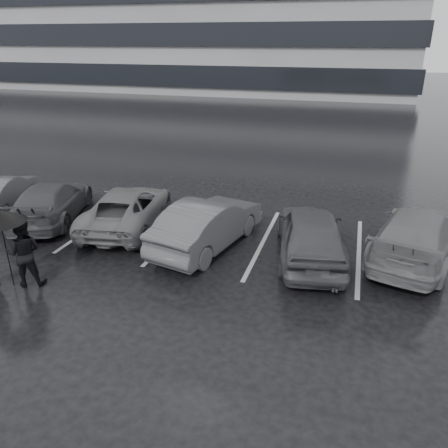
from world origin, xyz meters
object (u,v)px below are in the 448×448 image
Objects in this scene: car_west_c at (51,201)px; pedestrian_right at (24,253)px; car_west_d at (1,193)px; car_west_a at (208,224)px; car_main at (311,233)px; car_west_b at (127,208)px; car_east at (417,235)px.

car_west_c is 4.37m from pedestrian_right.
car_west_a is at bearing 157.46° from car_west_d.
car_west_b is at bearing -16.08° from car_main.
car_west_a reaches higher than car_west_b.
car_west_a is at bearing 24.46° from car_east.
car_east is at bearing 163.49° from car_west_d.
pedestrian_right is (-0.63, -4.01, 0.24)m from car_west_b.
car_west_d is (-5.03, 0.05, -0.01)m from car_west_b.
car_main reaches higher than car_east.
car_west_b is 8.74m from car_east.
car_main is 10.97m from car_west_d.
car_west_c reaches higher than car_west_d.
car_east is (5.77, 0.95, -0.01)m from car_west_a.
pedestrian_right is (-9.36, -4.32, 0.16)m from car_east.
car_west_a is 0.89× the size of car_east.
pedestrian_right is at bearing 100.75° from car_west_c.
car_west_c is 11.48m from car_east.
car_west_c is at bearing 8.13° from car_west_a.
car_west_a is at bearing 157.80° from car_west_b.
car_west_a is 8.03m from car_west_d.
car_west_c is 2.57× the size of pedestrian_right.
car_west_a is 5.72m from car_west_c.
car_west_a is at bearing -8.85° from car_main.
car_west_b is 2.62× the size of pedestrian_right.
car_west_b is at bearing 0.35° from car_west_a.
car_west_d is at bearing 16.17° from car_east.
pedestrian_right is at bearing 55.76° from car_west_a.
car_west_b is at bearing 17.09° from car_east.
car_west_d is 0.78× the size of car_east.
car_west_b is 2.74m from car_west_c.
car_main is 1.15× the size of car_west_d.
car_west_b is at bearing 165.92° from car_west_c.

